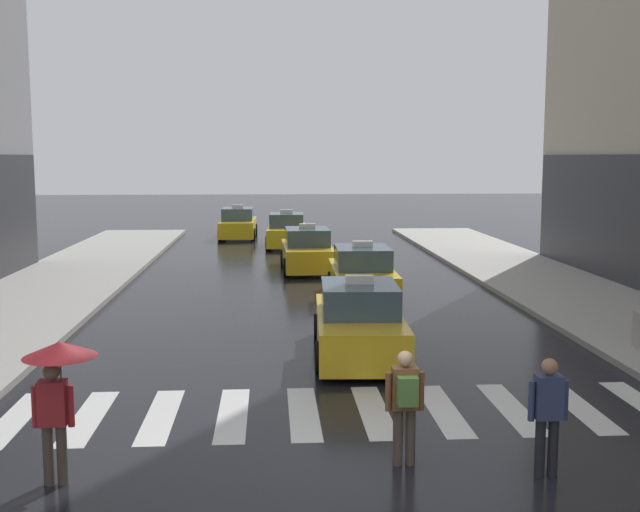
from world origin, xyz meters
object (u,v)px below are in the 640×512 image
(taxi_lead, at_px, (359,324))
(pedestrian_plain_coat, at_px, (548,410))
(taxi_third, at_px, (307,252))
(taxi_fifth, at_px, (238,225))
(taxi_second, at_px, (362,276))
(pedestrian_with_backpack, at_px, (405,399))
(taxi_fourth, at_px, (287,232))
(pedestrian_with_umbrella, at_px, (57,373))

(taxi_lead, height_order, pedestrian_plain_coat, taxi_lead)
(taxi_third, distance_m, taxi_fifth, 12.40)
(taxi_lead, xyz_separation_m, taxi_second, (0.87, 6.74, 0.00))
(taxi_third, distance_m, pedestrian_plain_coat, 19.56)
(taxi_fifth, bearing_deg, pedestrian_with_backpack, -83.43)
(taxi_fourth, height_order, pedestrian_plain_coat, taxi_fourth)
(taxi_second, bearing_deg, taxi_third, 102.57)
(pedestrian_with_umbrella, distance_m, pedestrian_with_backpack, 4.69)
(taxi_fifth, xyz_separation_m, pedestrian_plain_coat, (5.42, -31.43, 0.21))
(taxi_third, bearing_deg, taxi_fifth, 104.52)
(taxi_lead, xyz_separation_m, pedestrian_with_umbrella, (-4.70, -6.34, 0.79))
(taxi_lead, height_order, taxi_fourth, same)
(taxi_lead, relative_size, pedestrian_with_umbrella, 2.38)
(pedestrian_with_backpack, bearing_deg, taxi_fifth, 96.57)
(taxi_fifth, bearing_deg, taxi_lead, -81.75)
(taxi_fourth, bearing_deg, pedestrian_with_umbrella, -97.52)
(taxi_lead, height_order, taxi_fifth, same)
(taxi_lead, xyz_separation_m, pedestrian_with_backpack, (-0.05, -6.02, 0.25))
(taxi_third, xyz_separation_m, pedestrian_with_backpack, (0.45, -18.93, 0.25))
(taxi_lead, bearing_deg, pedestrian_with_backpack, -90.48)
(taxi_second, xyz_separation_m, pedestrian_plain_coat, (0.93, -13.26, 0.21))
(taxi_lead, xyz_separation_m, pedestrian_plain_coat, (1.81, -6.52, 0.21))
(pedestrian_with_umbrella, relative_size, pedestrian_with_backpack, 1.18)
(pedestrian_with_backpack, bearing_deg, taxi_lead, 89.52)
(taxi_second, relative_size, pedestrian_plain_coat, 2.77)
(pedestrian_with_umbrella, bearing_deg, taxi_lead, 53.46)
(taxi_fourth, relative_size, pedestrian_with_backpack, 2.79)
(taxi_third, bearing_deg, pedestrian_with_backpack, -88.64)
(taxi_fifth, bearing_deg, taxi_second, -76.14)
(taxi_third, bearing_deg, pedestrian_plain_coat, -83.22)
(pedestrian_with_umbrella, bearing_deg, taxi_fourth, 82.48)
(taxi_fourth, height_order, pedestrian_with_umbrella, pedestrian_with_umbrella)
(taxi_third, height_order, taxi_fifth, same)
(taxi_fourth, height_order, pedestrian_with_backpack, taxi_fourth)
(taxi_lead, distance_m, pedestrian_plain_coat, 6.77)
(taxi_lead, distance_m, taxi_fifth, 25.17)
(taxi_fourth, bearing_deg, taxi_lead, -86.96)
(taxi_fourth, bearing_deg, pedestrian_plain_coat, -83.92)
(pedestrian_with_umbrella, xyz_separation_m, pedestrian_with_backpack, (4.65, 0.32, -0.54))
(taxi_lead, height_order, taxi_second, same)
(pedestrian_with_backpack, bearing_deg, pedestrian_with_umbrella, -176.10)
(pedestrian_with_umbrella, height_order, pedestrian_plain_coat, pedestrian_with_umbrella)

